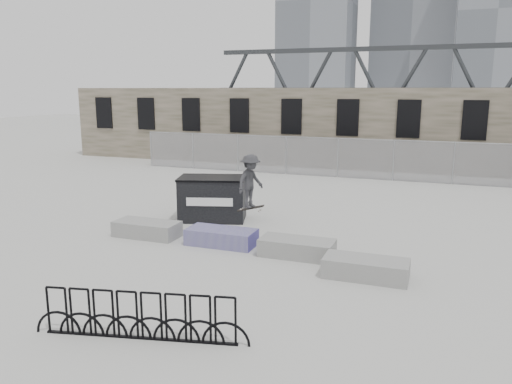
{
  "coord_description": "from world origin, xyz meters",
  "views": [
    {
      "loc": [
        4.86,
        -12.58,
        4.45
      ],
      "look_at": [
        -0.42,
        1.66,
        1.3
      ],
      "focal_mm": 35.0,
      "sensor_mm": 36.0,
      "label": 1
    }
  ],
  "objects_px": {
    "planter_center_right": "(297,247)",
    "planter_offset": "(366,267)",
    "planter_far_left": "(147,228)",
    "planter_center_left": "(221,236)",
    "skateboarder": "(250,181)",
    "dumpster": "(213,198)",
    "bike_rack": "(139,316)"
  },
  "relations": [
    {
      "from": "planter_far_left",
      "to": "planter_center_left",
      "type": "xyz_separation_m",
      "value": [
        2.49,
        0.02,
        0.0
      ]
    },
    {
      "from": "skateboarder",
      "to": "planter_far_left",
      "type": "bearing_deg",
      "value": 119.47
    },
    {
      "from": "planter_center_left",
      "to": "bike_rack",
      "type": "relative_size",
      "value": 0.51
    },
    {
      "from": "planter_center_right",
      "to": "bike_rack",
      "type": "distance_m",
      "value": 5.58
    },
    {
      "from": "planter_far_left",
      "to": "planter_center_left",
      "type": "relative_size",
      "value": 1.0
    },
    {
      "from": "planter_center_right",
      "to": "skateboarder",
      "type": "height_order",
      "value": "skateboarder"
    },
    {
      "from": "dumpster",
      "to": "skateboarder",
      "type": "height_order",
      "value": "skateboarder"
    },
    {
      "from": "dumpster",
      "to": "skateboarder",
      "type": "distance_m",
      "value": 3.1
    },
    {
      "from": "planter_center_left",
      "to": "dumpster",
      "type": "xyz_separation_m",
      "value": [
        -1.47,
        2.53,
        0.5
      ]
    },
    {
      "from": "planter_far_left",
      "to": "planter_offset",
      "type": "height_order",
      "value": "same"
    },
    {
      "from": "dumpster",
      "to": "bike_rack",
      "type": "relative_size",
      "value": 0.65
    },
    {
      "from": "planter_far_left",
      "to": "planter_center_right",
      "type": "height_order",
      "value": "same"
    },
    {
      "from": "planter_center_left",
      "to": "planter_offset",
      "type": "distance_m",
      "value": 4.45
    },
    {
      "from": "planter_center_left",
      "to": "skateboarder",
      "type": "distance_m",
      "value": 1.8
    },
    {
      "from": "dumpster",
      "to": "skateboarder",
      "type": "relative_size",
      "value": 1.52
    },
    {
      "from": "planter_far_left",
      "to": "skateboarder",
      "type": "bearing_deg",
      "value": 10.49
    },
    {
      "from": "planter_far_left",
      "to": "planter_center_left",
      "type": "distance_m",
      "value": 2.49
    },
    {
      "from": "planter_far_left",
      "to": "planter_center_left",
      "type": "bearing_deg",
      "value": 0.45
    },
    {
      "from": "dumpster",
      "to": "planter_center_left",
      "type": "bearing_deg",
      "value": -76.53
    },
    {
      "from": "planter_center_right",
      "to": "skateboarder",
      "type": "xyz_separation_m",
      "value": [
        -1.64,
        0.77,
        1.57
      ]
    },
    {
      "from": "dumpster",
      "to": "planter_offset",
      "type": "bearing_deg",
      "value": -49.18
    },
    {
      "from": "planter_offset",
      "to": "dumpster",
      "type": "height_order",
      "value": "dumpster"
    },
    {
      "from": "planter_offset",
      "to": "bike_rack",
      "type": "xyz_separation_m",
      "value": [
        -3.39,
        -4.45,
        0.18
      ]
    },
    {
      "from": "planter_center_left",
      "to": "planter_center_right",
      "type": "xyz_separation_m",
      "value": [
        2.32,
        -0.2,
        0.0
      ]
    },
    {
      "from": "planter_offset",
      "to": "bike_rack",
      "type": "distance_m",
      "value": 5.6
    },
    {
      "from": "planter_far_left",
      "to": "bike_rack",
      "type": "distance_m",
      "value": 6.54
    },
    {
      "from": "planter_center_left",
      "to": "skateboarder",
      "type": "height_order",
      "value": "skateboarder"
    },
    {
      "from": "planter_center_right",
      "to": "planter_offset",
      "type": "bearing_deg",
      "value": -25.56
    },
    {
      "from": "planter_far_left",
      "to": "planter_offset",
      "type": "xyz_separation_m",
      "value": [
        6.79,
        -1.13,
        0.0
      ]
    },
    {
      "from": "planter_far_left",
      "to": "skateboarder",
      "type": "distance_m",
      "value": 3.59
    },
    {
      "from": "bike_rack",
      "to": "dumpster",
      "type": "bearing_deg",
      "value": 106.29
    },
    {
      "from": "dumpster",
      "to": "planter_far_left",
      "type": "bearing_deg",
      "value": -128.55
    }
  ]
}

